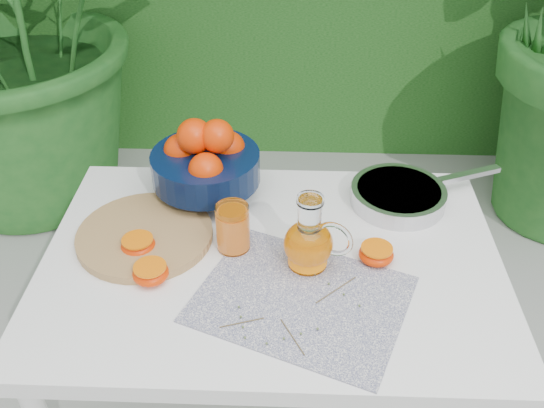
{
  "coord_description": "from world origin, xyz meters",
  "views": [
    {
      "loc": [
        0.01,
        -1.07,
        1.63
      ],
      "look_at": [
        -0.02,
        -0.06,
        0.88
      ],
      "focal_mm": 40.0,
      "sensor_mm": 36.0,
      "label": 1
    }
  ],
  "objects_px": {
    "white_table": "(272,285)",
    "cutting_board": "(145,235)",
    "fruit_bowl": "(206,160)",
    "saute_pan": "(399,195)",
    "juice_pitcher": "(309,242)"
  },
  "relations": [
    {
      "from": "white_table",
      "to": "cutting_board",
      "type": "relative_size",
      "value": 3.26
    },
    {
      "from": "white_table",
      "to": "fruit_bowl",
      "type": "distance_m",
      "value": 0.34
    },
    {
      "from": "juice_pitcher",
      "to": "saute_pan",
      "type": "height_order",
      "value": "juice_pitcher"
    },
    {
      "from": "juice_pitcher",
      "to": "saute_pan",
      "type": "relative_size",
      "value": 0.41
    },
    {
      "from": "cutting_board",
      "to": "juice_pitcher",
      "type": "bearing_deg",
      "value": -11.62
    },
    {
      "from": "fruit_bowl",
      "to": "saute_pan",
      "type": "relative_size",
      "value": 0.72
    },
    {
      "from": "cutting_board",
      "to": "fruit_bowl",
      "type": "relative_size",
      "value": 1.01
    },
    {
      "from": "fruit_bowl",
      "to": "juice_pitcher",
      "type": "distance_m",
      "value": 0.36
    },
    {
      "from": "juice_pitcher",
      "to": "saute_pan",
      "type": "xyz_separation_m",
      "value": [
        0.22,
        0.24,
        -0.04
      ]
    },
    {
      "from": "fruit_bowl",
      "to": "juice_pitcher",
      "type": "bearing_deg",
      "value": -46.4
    },
    {
      "from": "white_table",
      "to": "juice_pitcher",
      "type": "height_order",
      "value": "juice_pitcher"
    },
    {
      "from": "white_table",
      "to": "fruit_bowl",
      "type": "bearing_deg",
      "value": 125.21
    },
    {
      "from": "white_table",
      "to": "cutting_board",
      "type": "bearing_deg",
      "value": 169.37
    },
    {
      "from": "juice_pitcher",
      "to": "white_table",
      "type": "bearing_deg",
      "value": 164.84
    },
    {
      "from": "cutting_board",
      "to": "juice_pitcher",
      "type": "relative_size",
      "value": 1.77
    }
  ]
}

